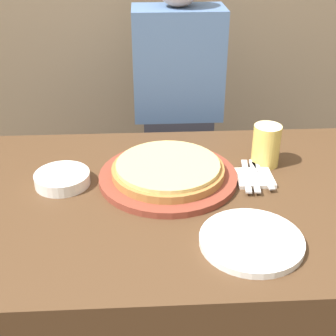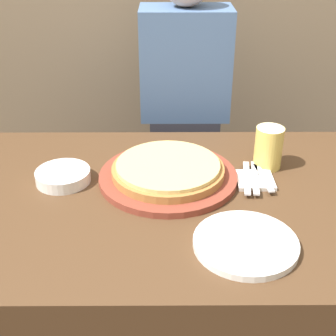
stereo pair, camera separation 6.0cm
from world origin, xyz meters
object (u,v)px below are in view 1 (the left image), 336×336
dinner_knife (255,175)px  diner_person (177,134)px  pizza_on_board (168,173)px  fork (246,176)px  dinner_plate (251,241)px  side_bowl (62,179)px  beer_glass (266,144)px  spoon (263,175)px

dinner_knife → diner_person: size_ratio=0.14×
pizza_on_board → fork: pizza_on_board is taller
dinner_plate → side_bowl: size_ratio=1.57×
dinner_plate → pizza_on_board: bearing=120.3°
dinner_knife → fork: bearing=-180.0°
beer_glass → fork: 0.14m
side_bowl → fork: side_bowl is taller
pizza_on_board → beer_glass: 0.33m
fork → pizza_on_board: bearing=176.5°
side_bowl → pizza_on_board: bearing=1.5°
pizza_on_board → dinner_knife: bearing=-3.2°
diner_person → dinner_plate: bearing=-82.4°
diner_person → beer_glass: bearing=-63.0°
spoon → beer_glass: bearing=73.8°
beer_glass → spoon: size_ratio=0.81×
side_bowl → dinner_plate: bearing=-31.9°
diner_person → dinner_knife: bearing=-71.5°
pizza_on_board → spoon: bearing=-2.9°
beer_glass → side_bowl: bearing=-172.0°
side_bowl → spoon: side_bowl is taller
side_bowl → dinner_knife: (0.57, -0.01, -0.00)m
dinner_plate → spoon: bearing=72.0°
pizza_on_board → spoon: 0.29m
dinner_plate → spoon: dinner_plate is taller
pizza_on_board → diner_person: diner_person is taller
dinner_knife → pizza_on_board: bearing=176.8°
beer_glass → dinner_plate: (-0.13, -0.40, -0.06)m
pizza_on_board → dinner_knife: pizza_on_board is taller
beer_glass → diner_person: bearing=117.0°
fork → spoon: 0.05m
beer_glass → dinner_knife: size_ratio=0.69×
side_bowl → fork: 0.55m
dinner_plate → fork: size_ratio=1.32×
dinner_plate → side_bowl: side_bowl is taller
pizza_on_board → diner_person: size_ratio=0.31×
beer_glass → side_bowl: 0.63m
dinner_knife → spoon: bearing=0.0°
beer_glass → spoon: 0.11m
fork → dinner_knife: same height
fork → diner_person: diner_person is taller
beer_glass → dinner_plate: 0.42m
beer_glass → spoon: beer_glass is taller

